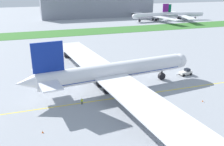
{
  "coord_description": "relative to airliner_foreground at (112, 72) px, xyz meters",
  "views": [
    {
      "loc": [
        -25.77,
        -62.71,
        30.49
      ],
      "look_at": [
        -2.32,
        7.97,
        3.53
      ],
      "focal_mm": 40.06,
      "sensor_mm": 36.0,
      "label": 1
    }
  ],
  "objects": [
    {
      "name": "parked_airliner_far_centre",
      "position": [
        77.98,
        125.73,
        -0.88
      ],
      "size": [
        39.87,
        63.3,
        13.67
      ],
      "color": "white",
      "rests_on": "ground"
    },
    {
      "name": "airliner_foreground",
      "position": [
        0.0,
        0.0,
        0.0
      ],
      "size": [
        54.63,
        88.24,
        16.25
      ],
      "color": "white",
      "rests_on": "ground"
    },
    {
      "name": "traffic_cone_near_nose",
      "position": [
        -21.74,
        -18.04,
        -5.24
      ],
      "size": [
        0.36,
        0.36,
        0.58
      ],
      "color": "#F2590C",
      "rests_on": "ground"
    },
    {
      "name": "parked_airliner_far_right",
      "position": [
        106.0,
        125.63,
        -1.08
      ],
      "size": [
        38.04,
        60.79,
        13.09
      ],
      "color": "white",
      "rests_on": "ground"
    },
    {
      "name": "ground_crew_wingwalker_starboard",
      "position": [
        -10.86,
        -7.59,
        -4.46
      ],
      "size": [
        0.61,
        0.29,
        1.73
      ],
      "color": "black",
      "rests_on": "ground"
    },
    {
      "name": "pushback_tug",
      "position": [
        28.34,
        3.19,
        -4.47
      ],
      "size": [
        6.36,
        2.85,
        2.29
      ],
      "color": "white",
      "rests_on": "ground"
    },
    {
      "name": "ground_crew_marshaller_front",
      "position": [
        -0.06,
        -2.47,
        -4.55
      ],
      "size": [
        0.45,
        0.47,
        1.6
      ],
      "color": "black",
      "rests_on": "ground"
    },
    {
      "name": "terminal_building",
      "position": [
        41.45,
        166.06,
        3.48
      ],
      "size": [
        104.48,
        20.0,
        18.0
      ],
      "primitive_type": "cube",
      "color": "gray",
      "rests_on": "ground"
    },
    {
      "name": "service_truck_baggage_loader",
      "position": [
        -6.05,
        37.66,
        -4.03
      ],
      "size": [
        6.03,
        4.21,
        2.69
      ],
      "color": "black",
      "rests_on": "ground"
    },
    {
      "name": "traffic_cone_port_wing",
      "position": [
        20.66,
        -16.33,
        -5.24
      ],
      "size": [
        0.36,
        0.36,
        0.58
      ],
      "color": "#F2590C",
      "rests_on": "ground"
    },
    {
      "name": "ground_crew_wingwalker_port",
      "position": [
        1.06,
        -1.26,
        -4.56
      ],
      "size": [
        0.5,
        0.4,
        1.58
      ],
      "color": "black",
      "rests_on": "ground"
    },
    {
      "name": "grass_median_strip",
      "position": [
        3.7,
        94.74,
        -5.47
      ],
      "size": [
        320.0,
        24.0,
        0.1
      ],
      "primitive_type": "cube",
      "color": "#38722D",
      "rests_on": "ground"
    },
    {
      "name": "ground_plane",
      "position": [
        3.7,
        -3.99,
        -5.52
      ],
      "size": [
        600.0,
        600.0,
        0.0
      ],
      "primitive_type": "plane",
      "color": "#9399A0",
      "rests_on": "ground"
    },
    {
      "name": "apron_taxi_line",
      "position": [
        3.7,
        -6.75,
        -5.51
      ],
      "size": [
        280.0,
        0.36,
        0.01
      ],
      "primitive_type": "cube",
      "color": "yellow",
      "rests_on": "ground"
    }
  ]
}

